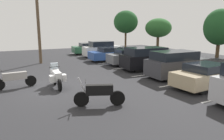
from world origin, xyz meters
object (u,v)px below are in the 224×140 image
car_white (102,49)px  car_tan (209,75)px  car_blue (112,54)px  utility_pole (38,19)px  car_green (90,48)px  car_grey (131,57)px  motorcycle_touring (57,77)px  car_charcoal (176,64)px  motorcycle_third (15,79)px  motorcycle_second (99,93)px  car_black (149,58)px

car_white → car_tan: (14.73, 0.06, -0.18)m
car_blue → utility_pole: size_ratio=0.63×
car_green → car_grey: size_ratio=0.96×
car_green → car_white: 3.04m
car_white → utility_pole: size_ratio=0.56×
motorcycle_touring → car_grey: (-4.56, 7.98, 0.09)m
car_white → car_charcoal: size_ratio=1.04×
motorcycle_touring → utility_pole: 9.68m
motorcycle_touring → car_white: (-10.74, 7.83, 0.23)m
car_tan → utility_pole: utility_pole is taller
car_green → car_charcoal: size_ratio=1.04×
motorcycle_touring → car_tan: size_ratio=0.43×
motorcycle_third → car_charcoal: 10.33m
motorcycle_touring → utility_pole: (-9.01, 0.57, 3.48)m
car_green → car_white: (3.01, 0.37, 0.16)m
car_white → car_grey: 6.18m
motorcycle_second → car_charcoal: size_ratio=0.50×
car_grey → car_black: 2.70m
motorcycle_touring → car_green: car_green is taller
car_green → car_white: car_white is taller
motorcycle_second → motorcycle_third: motorcycle_second is taller
motorcycle_third → car_green: 16.06m
car_tan → car_grey: bearing=179.4°
car_green → car_black: (11.88, 0.48, 0.21)m
utility_pole → motorcycle_third: bearing=-18.6°
car_grey → car_tan: bearing=-0.6°
motorcycle_touring → car_tan: car_tan is taller
motorcycle_second → car_black: (-5.75, 6.99, 0.33)m
car_charcoal → motorcycle_second: bearing=-69.7°
car_green → motorcycle_second: bearing=-20.2°
car_green → car_white: bearing=7.0°
car_black → utility_pole: (-7.14, -7.37, 3.20)m
car_blue → car_grey: size_ratio=1.07×
car_blue → car_black: 5.61m
motorcycle_touring → motorcycle_second: motorcycle_touring is taller
car_tan → utility_pole: 15.31m
car_green → car_grey: bearing=3.2°
car_charcoal → utility_pole: 13.06m
car_charcoal → car_black: bearing=179.7°
motorcycle_touring → car_charcoal: bearing=80.7°
car_white → car_blue: size_ratio=0.90×
car_green → car_black: size_ratio=0.94×
car_tan → motorcycle_touring: bearing=-116.9°
motorcycle_touring → motorcycle_third: 2.34m
car_charcoal → car_tan: car_charcoal is taller
car_blue → utility_pole: (-1.55, -6.95, 3.43)m
car_black → car_tan: bearing=-0.5°
car_grey → car_white: bearing=-178.6°
car_black → utility_pole: bearing=-134.1°
motorcycle_third → utility_pole: size_ratio=0.29×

